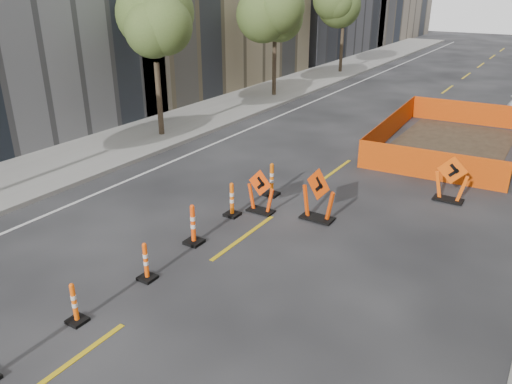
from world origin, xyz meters
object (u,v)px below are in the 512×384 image
Objects in this scene: channelizer_2 at (74,303)px; chevron_sign_left at (261,191)px; channelizer_6 at (272,179)px; chevron_sign_center at (318,194)px; channelizer_5 at (232,199)px; chevron_sign_right at (451,179)px; channelizer_4 at (193,224)px; channelizer_3 at (146,261)px.

channelizer_2 is 6.56m from chevron_sign_left.
chevron_sign_left is at bearing -74.00° from channelizer_6.
channelizer_6 is at bearing -177.72° from chevron_sign_center.
chevron_sign_right reaches higher than channelizer_5.
channelizer_5 is 2.54m from chevron_sign_center.
channelizer_4 is at bearing -94.01° from chevron_sign_left.
channelizer_3 is 0.87× the size of channelizer_6.
channelizer_4 is (-0.08, 3.91, 0.10)m from channelizer_2.
chevron_sign_right is at bearing 27.60° from channelizer_6.
chevron_sign_left is (0.30, 4.59, 0.20)m from channelizer_3.
channelizer_6 is (0.21, 1.96, 0.03)m from channelizer_5.
chevron_sign_left is at bearing -146.50° from chevron_sign_right.
channelizer_5 is (-0.19, 5.87, 0.06)m from channelizer_2.
channelizer_6 reaches higher than channelizer_3.
chevron_sign_left reaches higher than channelizer_5.
channelizer_5 is 0.66× the size of chevron_sign_center.
channelizer_6 is 2.23m from chevron_sign_center.
chevron_sign_right is (2.95, 3.46, -0.05)m from chevron_sign_center.
channelizer_3 is (0.09, 1.96, 0.02)m from channelizer_2.
channelizer_2 is at bearing -87.33° from chevron_sign_left.
channelizer_2 is at bearing -88.15° from channelizer_5.
channelizer_3 is 1.97m from channelizer_4.
chevron_sign_left reaches higher than channelizer_6.
chevron_sign_center is (2.05, -0.84, 0.25)m from channelizer_6.
chevron_sign_right is at bearing 51.97° from channelizer_4.
chevron_sign_center is at bearing 54.96° from channelizer_4.
channelizer_3 is 5.42m from chevron_sign_center.
chevron_sign_center reaches higher than channelizer_2.
channelizer_4 is (-0.17, 1.96, 0.08)m from channelizer_3.
chevron_sign_left is at bearing 86.59° from channelizer_2.
channelizer_2 is at bearing -90.17° from channelizer_6.
channelizer_6 is (-0.07, 5.87, 0.07)m from channelizer_3.
channelizer_3 is at bearing -87.62° from chevron_sign_left.
channelizer_3 is 0.85× the size of channelizer_4.
channelizer_2 is 0.62× the size of chevron_sign_right.
chevron_sign_right is at bearing 74.02° from chevron_sign_center.
channelizer_5 is 1.97m from channelizer_6.
chevron_sign_center reaches higher than chevron_sign_left.
channelizer_2 is 3.91m from channelizer_4.
chevron_sign_right reaches higher than channelizer_3.
chevron_sign_left is (0.58, 0.68, 0.15)m from channelizer_5.
channelizer_5 is at bearing 94.14° from channelizer_3.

